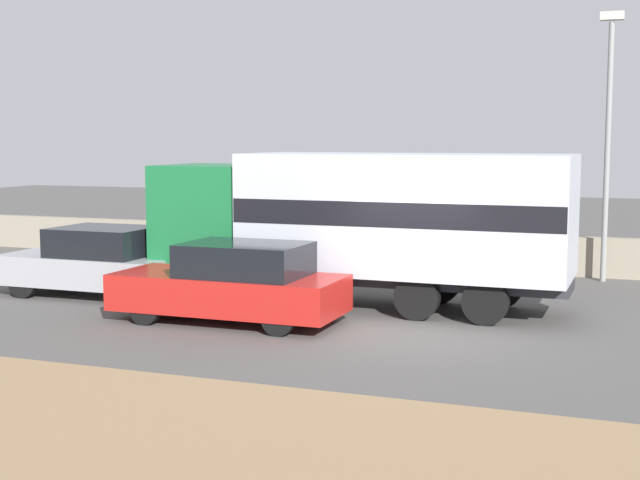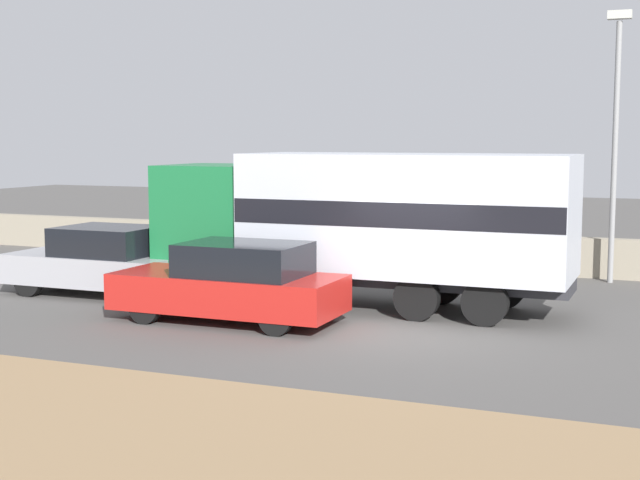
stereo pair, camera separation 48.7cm
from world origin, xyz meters
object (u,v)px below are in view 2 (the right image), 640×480
Objects in this scene: car_sedan_second at (100,261)px; box_truck at (367,219)px; street_lamp at (616,126)px; pedestrian at (267,233)px; car_hatchback at (233,283)px.

box_truck is at bearing -171.81° from car_sedan_second.
car_sedan_second is (-6.14, -0.88, -1.10)m from box_truck.
pedestrian is (-9.26, -0.40, -2.95)m from street_lamp.
car_hatchback is 4.52m from car_sedan_second.
car_sedan_second is at bearing -103.77° from pedestrian.
car_hatchback is 1.09× the size of car_sedan_second.
street_lamp is at bearing -130.41° from box_truck.
street_lamp is 1.61× the size of car_sedan_second.
car_sedan_second is (-4.24, 1.58, 0.01)m from car_hatchback.
street_lamp reaches higher than box_truck.
box_truck reaches higher than pedestrian.
car_sedan_second is at bearing -149.80° from street_lamp.
pedestrian is at bearing -177.53° from street_lamp.
car_sedan_second is 5.99m from pedestrian.
street_lamp is 12.73m from car_sedan_second.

